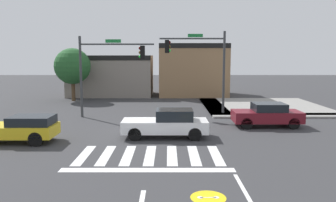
% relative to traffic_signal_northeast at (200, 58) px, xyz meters
% --- Properties ---
extents(ground_plane, '(120.00, 120.00, 0.00)m').
position_rel_traffic_signal_northeast_xyz_m(ground_plane, '(-3.17, -6.03, -4.21)').
color(ground_plane, '#353538').
extents(crosswalk_near, '(6.31, 3.09, 0.01)m').
position_rel_traffic_signal_northeast_xyz_m(crosswalk_near, '(-3.17, -10.53, -4.20)').
color(crosswalk_near, silver).
rests_on(crosswalk_near, ground_plane).
extents(bike_detector_marking, '(1.12, 1.12, 0.01)m').
position_rel_traffic_signal_northeast_xyz_m(bike_detector_marking, '(-1.11, -15.10, -4.20)').
color(bike_detector_marking, yellow).
rests_on(bike_detector_marking, ground_plane).
extents(curb_corner_northeast, '(10.00, 10.60, 0.15)m').
position_rel_traffic_signal_northeast_xyz_m(curb_corner_northeast, '(5.32, 3.39, -4.13)').
color(curb_corner_northeast, gray).
rests_on(curb_corner_northeast, ground_plane).
extents(storefront_row, '(17.25, 6.47, 5.70)m').
position_rel_traffic_signal_northeast_xyz_m(storefront_row, '(-3.85, 13.04, -1.63)').
color(storefront_row, gray).
rests_on(storefront_row, ground_plane).
extents(traffic_signal_northeast, '(4.84, 0.32, 6.19)m').
position_rel_traffic_signal_northeast_xyz_m(traffic_signal_northeast, '(0.00, 0.00, 0.00)').
color(traffic_signal_northeast, '#383A3D').
rests_on(traffic_signal_northeast, ground_plane).
extents(traffic_signal_northwest, '(5.33, 0.32, 5.78)m').
position_rel_traffic_signal_northeast_xyz_m(traffic_signal_northwest, '(-6.64, -0.92, -0.27)').
color(traffic_signal_northwest, '#383A3D').
rests_on(traffic_signal_northwest, ground_plane).
extents(car_yellow, '(4.36, 1.79, 1.37)m').
position_rel_traffic_signal_northeast_xyz_m(car_yellow, '(-10.07, -8.25, -3.49)').
color(car_yellow, gold).
rests_on(car_yellow, ground_plane).
extents(car_maroon, '(4.18, 1.82, 1.48)m').
position_rel_traffic_signal_northeast_xyz_m(car_maroon, '(3.81, -4.34, -3.45)').
color(car_maroon, maroon).
rests_on(car_maroon, ground_plane).
extents(car_white, '(4.59, 1.71, 1.53)m').
position_rel_traffic_signal_northeast_xyz_m(car_white, '(-2.42, -7.19, -3.45)').
color(car_white, white).
rests_on(car_white, ground_plane).
extents(roadside_tree, '(3.50, 3.50, 5.15)m').
position_rel_traffic_signal_northeast_xyz_m(roadside_tree, '(-11.67, 7.97, -0.82)').
color(roadside_tree, '#4C3823').
rests_on(roadside_tree, ground_plane).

